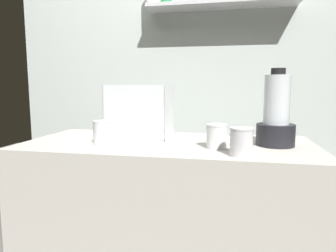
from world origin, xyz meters
The scene contains 7 objects.
counter centered at (0.00, 0.00, 0.45)m, with size 1.40×0.64×0.90m, color beige.
back_wall_unit centered at (0.01, 0.77, 1.27)m, with size 2.60×0.24×2.50m.
carrot_display_bin centered at (-0.18, 0.13, 0.99)m, with size 0.33×0.24×0.28m.
blender_pitcher centered at (0.50, 0.02, 1.03)m, with size 0.17×0.17×0.35m.
juice_cup_carrot_far_left centered at (-0.29, -0.12, 0.95)m, with size 0.08×0.08×0.11m.
juice_cup_mango_left centered at (0.24, -0.11, 0.95)m, with size 0.09×0.09×0.11m.
juice_cup_mango_middle centered at (0.34, -0.23, 0.95)m, with size 0.09×0.09×0.11m.
Camera 1 is at (0.29, -1.43, 1.17)m, focal length 32.14 mm.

